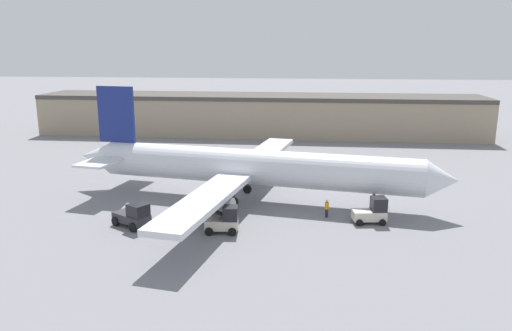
% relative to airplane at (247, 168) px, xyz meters
% --- Properties ---
extents(ground_plane, '(400.00, 400.00, 0.00)m').
position_rel_airplane_xyz_m(ground_plane, '(0.97, -0.16, -3.46)').
color(ground_plane, slate).
extents(terminal_building, '(78.01, 11.04, 7.16)m').
position_rel_airplane_xyz_m(terminal_building, '(-2.86, 39.37, 0.13)').
color(terminal_building, gray).
rests_on(terminal_building, ground_plane).
extents(airplane, '(39.76, 36.85, 11.40)m').
position_rel_airplane_xyz_m(airplane, '(0.00, 0.00, 0.00)').
color(airplane, silver).
rests_on(airplane, ground_plane).
extents(ground_crew_worker, '(0.37, 0.37, 1.69)m').
position_rel_airplane_xyz_m(ground_crew_worker, '(8.08, -4.52, -2.56)').
color(ground_crew_worker, '#1E2338').
rests_on(ground_crew_worker, ground_plane).
extents(baggage_tug, '(3.84, 3.36, 2.24)m').
position_rel_airplane_xyz_m(baggage_tug, '(-8.87, -9.03, -2.41)').
color(baggage_tug, '#2D2D33').
rests_on(baggage_tug, ground_plane).
extents(belt_loader_truck, '(2.89, 1.92, 2.33)m').
position_rel_airplane_xyz_m(belt_loader_truck, '(-0.74, -9.47, -2.39)').
color(belt_loader_truck, beige).
rests_on(belt_loader_truck, ground_plane).
extents(pushback_tug, '(3.14, 2.18, 2.38)m').
position_rel_airplane_xyz_m(pushback_tug, '(12.11, -5.58, -2.41)').
color(pushback_tug, beige).
rests_on(pushback_tug, ground_plane).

